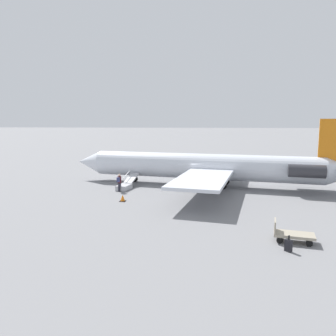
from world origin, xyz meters
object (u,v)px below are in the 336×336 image
at_px(boarding_stairs, 126,185).
at_px(passenger, 119,181).
at_px(airplane_main, 212,166).
at_px(luggage_cart, 292,234).
at_px(suitcase, 288,245).

distance_m(boarding_stairs, passenger, 1.46).
distance_m(airplane_main, boarding_stairs, 9.16).
bearing_deg(passenger, luggage_cart, -122.16).
height_order(passenger, luggage_cart, passenger).
distance_m(airplane_main, passenger, 9.75).
bearing_deg(boarding_stairs, passenger, 177.26).
xyz_separation_m(airplane_main, suitcase, (-3.49, 17.21, -1.78)).
bearing_deg(airplane_main, luggage_cart, 115.33).
bearing_deg(luggage_cart, airplane_main, -63.77).
bearing_deg(suitcase, boarding_stairs, -50.78).
bearing_deg(boarding_stairs, luggage_cart, -125.72).
height_order(boarding_stairs, passenger, passenger).
bearing_deg(passenger, boarding_stairs, -2.74).
bearing_deg(luggage_cart, suitcase, 81.02).
bearing_deg(airplane_main, boarding_stairs, 25.54).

